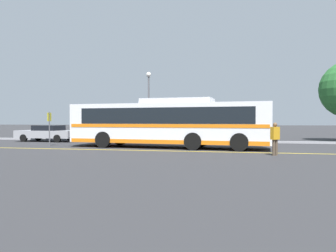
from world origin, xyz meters
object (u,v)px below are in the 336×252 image
Objects in this scene: parked_car_0 at (48,133)px; parked_car_1 at (124,134)px; bus_stop_sign at (49,124)px; street_lamp at (149,95)px; parked_car_2 at (186,133)px; pedestrian_0 at (275,137)px; transit_bus at (168,123)px.

parked_car_0 is 6.33m from parked_car_1.
bus_stop_sign is 0.39× the size of street_lamp.
street_lamp is at bearing 54.93° from parked_car_2.
pedestrian_0 is 0.27× the size of street_lamp.
transit_bus is 2.22× the size of street_lamp.
street_lamp reaches higher than parked_car_1.
transit_bus reaches higher than parked_car_1.
pedestrian_0 is 0.70× the size of bus_stop_sign.
parked_car_1 is 5.99m from bus_stop_sign.
street_lamp is at bearing -89.26° from pedestrian_0.
parked_car_2 reaches higher than parked_car_1.
pedestrian_0 reaches higher than parked_car_0.
street_lamp reaches higher than parked_car_0.
parked_car_1 is at bearing 87.32° from parked_car_2.
parked_car_1 is at bearing -83.34° from parked_car_0.
pedestrian_0 is at bearing -115.17° from transit_bus.
parked_car_1 is at bearing -122.24° from street_lamp.
parked_car_0 is 11.31m from parked_car_2.
street_lamp reaches higher than transit_bus.
parked_car_1 is 0.72× the size of street_lamp.
transit_bus is at bearing 47.88° from parked_car_1.
parked_car_2 is 0.76× the size of street_lamp.
parked_car_1 is 2.62× the size of pedestrian_0.
transit_bus is at bearing -82.70° from bus_stop_sign.
pedestrian_0 is at bearing -111.68° from parked_car_0.
parked_car_1 is at bearing -78.00° from pedestrian_0.
bus_stop_sign is at bearing -32.64° from parked_car_1.
street_lamp is (-3.09, 6.78, 2.29)m from transit_bus.
parked_car_2 is 5.31m from street_lamp.
transit_bus is 3.09× the size of parked_car_1.
parked_car_2 is at bearing -56.10° from bus_stop_sign.
parked_car_2 is at bearing -34.40° from street_lamp.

